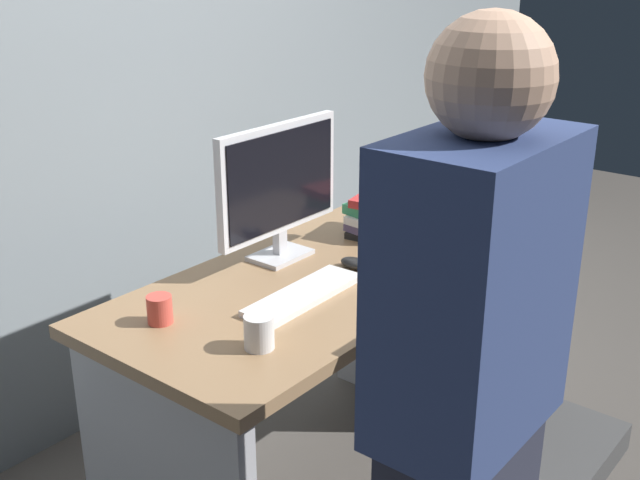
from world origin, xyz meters
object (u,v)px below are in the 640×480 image
object	(u,v)px
office_chair	(502,446)
keyboard	(304,295)
monitor	(279,184)
book_stack	(375,215)
cup_near_keyboard	(259,332)
mouse	(354,263)
cup_by_monitor	(160,309)
person_at_desk	(463,429)
desk	(308,348)

from	to	relation	value
office_chair	keyboard	size ratio (longest dim) A/B	2.19
monitor	book_stack	size ratio (longest dim) A/B	2.25
monitor	cup_near_keyboard	distance (m)	0.66
cup_near_keyboard	mouse	bearing A→B (deg)	12.04
mouse	cup_by_monitor	bearing A→B (deg)	163.77
office_chair	mouse	distance (m)	0.73
monitor	mouse	distance (m)	0.35
mouse	cup_near_keyboard	size ratio (longest dim) A/B	1.08
person_at_desk	book_stack	world-z (taller)	person_at_desk
office_chair	book_stack	size ratio (longest dim) A/B	3.92
desk	mouse	xyz separation A→B (m)	(0.18, -0.05, 0.25)
person_at_desk	keyboard	size ratio (longest dim) A/B	3.81
office_chair	monitor	distance (m)	1.05
book_stack	keyboard	bearing A→B (deg)	-165.54
desk	cup_by_monitor	xyz separation A→B (m)	(-0.48, 0.14, 0.28)
monitor	mouse	world-z (taller)	monitor
cup_by_monitor	monitor	bearing A→B (deg)	5.71
book_stack	cup_near_keyboard	bearing A→B (deg)	-163.89
office_chair	book_stack	world-z (taller)	office_chair
office_chair	cup_near_keyboard	world-z (taller)	office_chair
person_at_desk	keyboard	world-z (taller)	person_at_desk
mouse	keyboard	bearing A→B (deg)	-176.30
office_chair	person_at_desk	distance (m)	0.70
office_chair	mouse	xyz separation A→B (m)	(0.16, 0.63, 0.33)
office_chair	book_stack	distance (m)	0.97
office_chair	mouse	bearing A→B (deg)	75.85
keyboard	person_at_desk	bearing A→B (deg)	-120.45
office_chair	keyboard	xyz separation A→B (m)	(-0.12, 0.62, 0.33)
person_at_desk	cup_by_monitor	size ratio (longest dim) A/B	20.45
desk	person_at_desk	distance (m)	1.04
person_at_desk	monitor	bearing A→B (deg)	58.84
office_chair	cup_by_monitor	world-z (taller)	office_chair
mouse	book_stack	bearing A→B (deg)	23.55
person_at_desk	desk	bearing A→B (deg)	57.69
person_at_desk	book_stack	distance (m)	1.36
office_chair	book_stack	xyz separation A→B (m)	(0.46, 0.76, 0.39)
desk	keyboard	bearing A→B (deg)	-145.71
monitor	desk	bearing A→B (deg)	-115.92
person_at_desk	cup_near_keyboard	world-z (taller)	person_at_desk
monitor	cup_near_keyboard	size ratio (longest dim) A/B	5.84
keyboard	book_stack	bearing A→B (deg)	13.15
monitor	cup_by_monitor	xyz separation A→B (m)	(-0.57, -0.06, -0.22)
book_stack	monitor	bearing A→B (deg)	163.27
office_chair	cup_by_monitor	xyz separation A→B (m)	(-0.49, 0.82, 0.36)
keyboard	cup_by_monitor	bearing A→B (deg)	149.65
desk	cup_near_keyboard	bearing A→B (deg)	-156.76
desk	monitor	world-z (taller)	monitor
mouse	office_chair	bearing A→B (deg)	-104.15
desk	keyboard	xyz separation A→B (m)	(-0.10, -0.07, 0.25)
office_chair	keyboard	distance (m)	0.71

